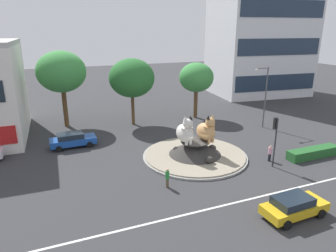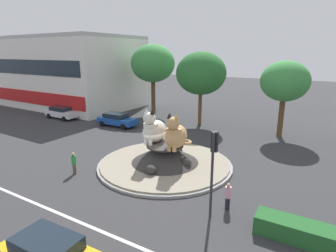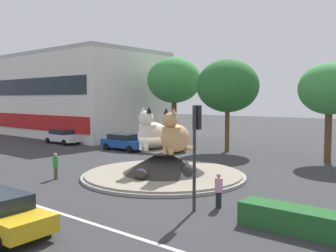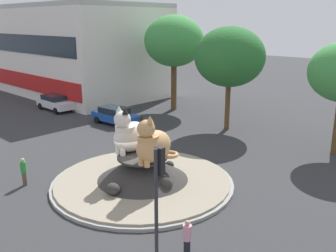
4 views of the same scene
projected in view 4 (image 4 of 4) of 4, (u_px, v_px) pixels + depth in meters
ground_plane at (143, 184)px, 21.12m from camera, size 160.00×160.00×0.00m
roundabout_island at (143, 174)px, 20.94m from camera, size 10.24×10.24×1.68m
cat_statue_white at (130, 135)px, 21.10m from camera, size 1.85×2.81×2.74m
cat_statue_calico at (152, 144)px, 19.51m from camera, size 1.77×2.76×2.70m
traffic_light_mast at (158, 184)px, 13.38m from camera, size 0.34×0.46×4.63m
shophouse_block at (75, 50)px, 47.18m from camera, size 23.23×13.90×10.85m
broadleaf_tree_behind_island at (174, 41)px, 37.02m from camera, size 5.98×5.98×9.55m
second_tree_near_tower at (230, 57)px, 30.18m from camera, size 5.75×5.75×8.56m
pedestrian_green_shirt at (24, 171)px, 20.68m from camera, size 0.32×0.32×1.62m
pedestrian_pink_shirt at (187, 238)px, 14.39m from camera, size 0.35×0.35×1.57m
sedan_on_far_lane at (116, 115)px, 33.08m from camera, size 4.75×2.17×1.54m
hatchback_near_shophouse at (55, 102)px, 38.41m from camera, size 4.78×2.16×1.54m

